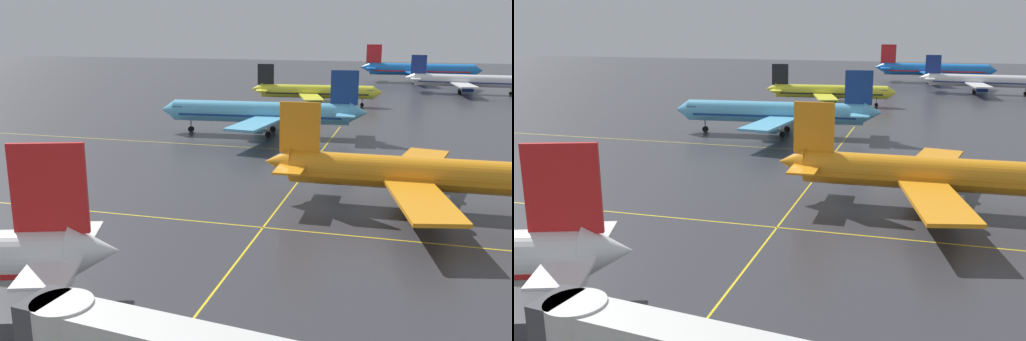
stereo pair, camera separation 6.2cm
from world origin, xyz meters
TOP-DOWN VIEW (x-y plane):
  - airliner_second_row at (15.61, 45.49)m, footprint 36.74×31.78m
  - airliner_third_row at (-12.82, 83.27)m, footprint 38.68×33.25m
  - airliner_far_left_stand at (-10.08, 124.08)m, footprint 32.69×28.07m
  - airliner_far_right_stand at (27.91, 160.69)m, footprint 35.13×30.29m
  - airliner_distant_taxiway at (14.92, 191.42)m, footprint 41.07×35.52m
  - taxiway_markings at (0.00, 34.81)m, footprint 145.00×121.46m

SIDE VIEW (x-z plane):
  - taxiway_markings at x=0.00m, z-range 0.00..0.01m
  - airliner_far_left_stand at x=-10.08m, z-range -1.61..8.55m
  - airliner_far_right_stand at x=27.91m, z-range -1.73..9.20m
  - airliner_second_row at x=15.61m, z-range -1.82..9.63m
  - airliner_third_row at x=-12.82m, z-range -1.91..10.11m
  - airliner_distant_taxiway at x=14.92m, z-range -2.03..10.77m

